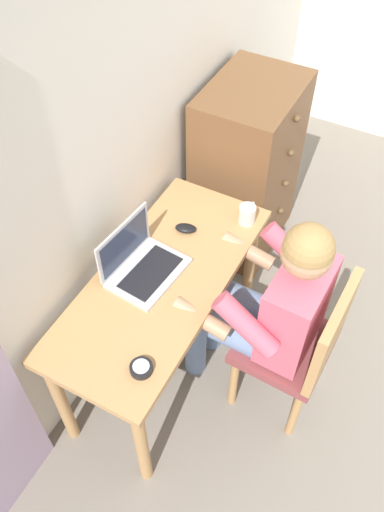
# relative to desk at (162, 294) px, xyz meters

# --- Properties ---
(wall_back) EXTENTS (4.80, 0.05, 2.50)m
(wall_back) POSITION_rel_desk_xyz_m (0.37, 0.34, 0.63)
(wall_back) COLOR silver
(wall_back) RESTS_ON ground_plane
(desk) EXTENTS (1.23, 0.54, 0.73)m
(desk) POSITION_rel_desk_xyz_m (0.00, 0.00, 0.00)
(desk) COLOR tan
(desk) RESTS_ON ground_plane
(dresser) EXTENTS (0.63, 0.49, 1.08)m
(dresser) POSITION_rel_desk_xyz_m (1.06, 0.05, -0.07)
(dresser) COLOR brown
(dresser) RESTS_ON ground_plane
(chair) EXTENTS (0.44, 0.42, 0.89)m
(chair) POSITION_rel_desk_xyz_m (0.12, -0.64, -0.12)
(chair) COLOR brown
(chair) RESTS_ON ground_plane
(person_seated) EXTENTS (0.54, 0.60, 1.21)m
(person_seated) POSITION_rel_desk_xyz_m (0.13, -0.46, 0.07)
(person_seated) COLOR #6B84AD
(person_seated) RESTS_ON ground_plane
(laptop) EXTENTS (0.36, 0.28, 0.24)m
(laptop) POSITION_rel_desk_xyz_m (-0.00, 0.10, 0.17)
(laptop) COLOR #B7BABF
(laptop) RESTS_ON desk
(computer_mouse) EXTENTS (0.09, 0.11, 0.03)m
(computer_mouse) POSITION_rel_desk_xyz_m (0.30, 0.04, 0.13)
(computer_mouse) COLOR black
(computer_mouse) RESTS_ON desk
(desk_clock) EXTENTS (0.09, 0.09, 0.03)m
(desk_clock) POSITION_rel_desk_xyz_m (-0.42, -0.16, 0.13)
(desk_clock) COLOR black
(desk_clock) RESTS_ON desk
(coffee_mug) EXTENTS (0.12, 0.08, 0.09)m
(coffee_mug) POSITION_rel_desk_xyz_m (0.50, -0.19, 0.17)
(coffee_mug) COLOR silver
(coffee_mug) RESTS_ON desk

